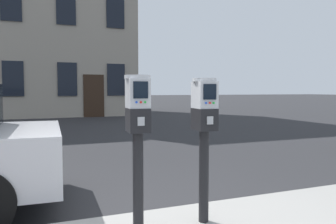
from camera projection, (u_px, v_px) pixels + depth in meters
The scene contains 2 objects.
parking_meter_near_kerb at pixel (138, 125), 2.79m from camera, with size 0.23×0.26×1.32m.
parking_meter_twin_adjacent at pixel (204, 123), 3.02m from camera, with size 0.23×0.26×1.31m.
Camera 1 is at (-0.91, -2.94, 1.34)m, focal length 36.04 mm.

